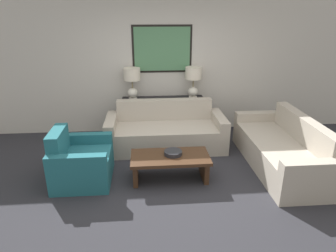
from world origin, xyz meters
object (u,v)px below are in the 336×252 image
couch_by_back_wall (166,132)px  coffee_table (170,162)px  armchair_near_back_wall (81,163)px  couch_by_side (282,150)px  console_table (163,116)px  table_lamp_left (132,79)px  table_lamp_right (193,78)px  decorative_bowl (173,153)px

couch_by_back_wall → coffee_table: size_ratio=1.84×
couch_by_back_wall → armchair_near_back_wall: couch_by_back_wall is taller
couch_by_back_wall → couch_by_side: bearing=-26.4°
console_table → couch_by_side: (1.84, -1.60, -0.09)m
console_table → couch_by_back_wall: (0.00, -0.69, -0.09)m
table_lamp_left → armchair_near_back_wall: bearing=-113.1°
console_table → table_lamp_right: bearing=-0.0°
table_lamp_right → decorative_bowl: (-0.58, -1.81, -0.74)m
couch_by_back_wall → decorative_bowl: 1.13m
table_lamp_left → couch_by_back_wall: size_ratio=0.29×
table_lamp_right → coffee_table: 2.14m
console_table → table_lamp_left: size_ratio=2.67×
table_lamp_right → coffee_table: table_lamp_right is taller
table_lamp_right → couch_by_side: bearing=-52.4°
table_lamp_right → coffee_table: bearing=-108.7°
table_lamp_right → armchair_near_back_wall: bearing=-138.1°
couch_by_back_wall → coffee_table: (-0.02, -1.16, -0.00)m
coffee_table → console_table: bearing=89.4°
decorative_bowl → couch_by_side: bearing=6.6°
coffee_table → decorative_bowl: bearing=38.0°
couch_by_back_wall → armchair_near_back_wall: bearing=-141.6°
table_lamp_left → armchair_near_back_wall: size_ratio=0.68×
couch_by_side → decorative_bowl: couch_by_side is taller
coffee_table → decorative_bowl: decorative_bowl is taller
console_table → coffee_table: size_ratio=1.41×
couch_by_side → coffee_table: size_ratio=1.84×
couch_by_side → coffee_table: bearing=-172.4°
couch_by_side → coffee_table: couch_by_side is taller
decorative_bowl → armchair_near_back_wall: (-1.39, 0.04, -0.13)m
coffee_table → decorative_bowl: 0.15m
decorative_bowl → armchair_near_back_wall: armchair_near_back_wall is taller
coffee_table → armchair_near_back_wall: bearing=176.5°
couch_by_back_wall → couch_by_side: (1.84, -0.91, 0.00)m
table_lamp_right → armchair_near_back_wall: (-1.97, -1.77, -0.87)m
table_lamp_right → couch_by_back_wall: size_ratio=0.29×
decorative_bowl → couch_by_back_wall: bearing=91.5°
console_table → armchair_near_back_wall: armchair_near_back_wall is taller
couch_by_back_wall → couch_by_side: size_ratio=1.00×
console_table → coffee_table: 1.85m
console_table → decorative_bowl: console_table is taller
couch_by_side → table_lamp_left: bearing=146.8°
couch_by_side → armchair_near_back_wall: (-3.20, -0.17, 0.00)m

